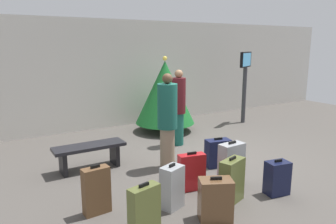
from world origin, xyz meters
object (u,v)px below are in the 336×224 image
suitcase_2 (232,181)px  suitcase_5 (144,211)px  suitcase_1 (231,163)px  suitcase_7 (192,172)px  suitcase_4 (218,153)px  traveller_0 (167,119)px  waiting_bench (90,151)px  flight_info_kiosk (245,75)px  traveller_1 (179,106)px  holiday_tree (165,92)px  suitcase_3 (96,191)px  suitcase_6 (277,178)px  suitcase_8 (215,200)px  suitcase_0 (172,187)px

suitcase_2 → suitcase_5: suitcase_2 is taller
suitcase_1 → suitcase_2: 0.69m
suitcase_5 → suitcase_7: suitcase_5 is taller
suitcase_4 → suitcase_1: bearing=-112.7°
traveller_0 → suitcase_5: traveller_0 is taller
suitcase_5 → traveller_0: bearing=51.8°
waiting_bench → flight_info_kiosk: bearing=13.8°
traveller_1 → waiting_bench: bearing=-169.7°
holiday_tree → suitcase_3: holiday_tree is taller
waiting_bench → suitcase_7: size_ratio=2.07×
suitcase_5 → suitcase_3: bearing=112.0°
suitcase_6 → suitcase_2: bearing=167.5°
suitcase_1 → suitcase_5: (-1.96, -0.62, -0.02)m
suitcase_8 → flight_info_kiosk: bearing=42.4°
traveller_0 → suitcase_7: 1.22m
suitcase_0 → suitcase_1: size_ratio=0.91×
suitcase_3 → suitcase_5: (0.33, -0.82, -0.01)m
traveller_0 → traveller_1: bearing=48.9°
suitcase_5 → suitcase_7: bearing=31.2°
flight_info_kiosk → traveller_1: flight_info_kiosk is taller
flight_info_kiosk → suitcase_6: 4.94m
waiting_bench → suitcase_2: bearing=-59.0°
suitcase_3 → suitcase_7: size_ratio=1.11×
suitcase_1 → suitcase_2: (-0.46, -0.52, -0.01)m
suitcase_8 → suitcase_1: bearing=38.6°
suitcase_1 → suitcase_8: bearing=-141.4°
suitcase_3 → suitcase_4: bearing=11.1°
holiday_tree → suitcase_4: bearing=-99.1°
traveller_0 → suitcase_3: 2.06m
suitcase_2 → suitcase_6: (0.79, -0.18, -0.07)m
holiday_tree → suitcase_1: holiday_tree is taller
traveller_0 → suitcase_4: bearing=-26.8°
suitcase_2 → suitcase_3: (-1.84, 0.72, 0.00)m
suitcase_5 → suitcase_1: bearing=17.4°
flight_info_kiosk → traveller_0: size_ratio=1.17×
traveller_0 → waiting_bench: bearing=152.0°
traveller_0 → suitcase_7: traveller_0 is taller
holiday_tree → suitcase_0: 4.27m
flight_info_kiosk → suitcase_0: 5.77m
suitcase_0 → suitcase_3: (-0.98, 0.41, 0.02)m
holiday_tree → suitcase_0: (-2.05, -3.67, -0.75)m
traveller_1 → suitcase_2: bearing=-106.9°
suitcase_5 → suitcase_6: bearing=-2.0°
suitcase_2 → suitcase_7: suitcase_2 is taller
holiday_tree → suitcase_8: 4.65m
suitcase_0 → suitcase_2: bearing=-19.8°
traveller_0 → suitcase_6: 2.16m
suitcase_2 → suitcase_0: bearing=160.2°
traveller_1 → suitcase_1: (-0.38, -2.25, -0.59)m
suitcase_1 → suitcase_8: suitcase_1 is taller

